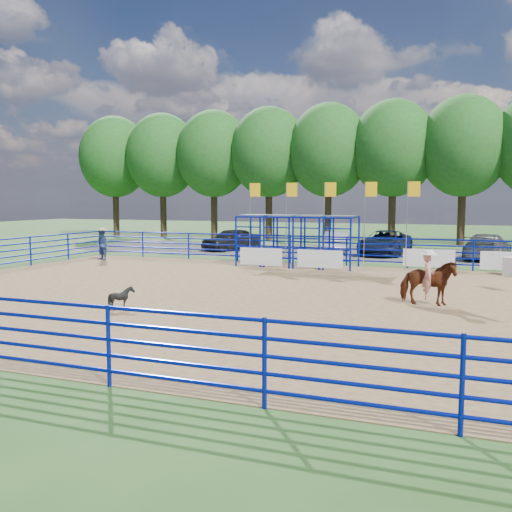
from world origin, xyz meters
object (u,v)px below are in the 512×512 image
(calf, at_px, (121,298))
(spectator_cowboy, at_px, (102,244))
(car_d, at_px, (487,247))
(car_a, at_px, (231,239))
(horse_and_rider, at_px, (428,278))
(car_c, at_px, (385,243))
(car_b, at_px, (337,242))

(calf, bearing_deg, spectator_cowboy, 30.57)
(calf, xyz_separation_m, car_d, (10.61, 19.80, 0.35))
(calf, height_order, car_a, car_a)
(horse_and_rider, height_order, car_d, horse_and_rider)
(spectator_cowboy, bearing_deg, calf, -51.47)
(spectator_cowboy, distance_m, car_c, 16.62)
(spectator_cowboy, xyz_separation_m, car_b, (11.07, 8.96, -0.21))
(horse_and_rider, relative_size, car_a, 0.58)
(car_b, distance_m, car_d, 8.74)
(spectator_cowboy, distance_m, car_a, 9.28)
(horse_and_rider, relative_size, car_c, 0.47)
(calf, relative_size, car_c, 0.14)
(car_c, bearing_deg, horse_and_rider, -71.83)
(calf, xyz_separation_m, car_c, (4.86, 20.41, 0.36))
(car_b, height_order, car_c, car_c)
(calf, relative_size, car_b, 0.18)
(car_a, relative_size, car_d, 0.85)
(spectator_cowboy, height_order, car_d, spectator_cowboy)
(car_a, distance_m, car_c, 9.97)
(car_b, relative_size, car_d, 0.83)
(car_d, bearing_deg, spectator_cowboy, 32.87)
(horse_and_rider, bearing_deg, spectator_cowboy, 157.52)
(calf, height_order, spectator_cowboy, spectator_cowboy)
(car_d, bearing_deg, car_a, 9.94)
(horse_and_rider, relative_size, calf, 3.40)
(car_a, bearing_deg, calf, -52.01)
(car_a, relative_size, car_c, 0.80)
(spectator_cowboy, height_order, car_b, spectator_cowboy)
(car_c, relative_size, car_d, 1.06)
(calf, distance_m, car_c, 20.99)
(car_c, xyz_separation_m, car_d, (5.74, -0.61, -0.01))
(horse_and_rider, bearing_deg, car_a, 131.16)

